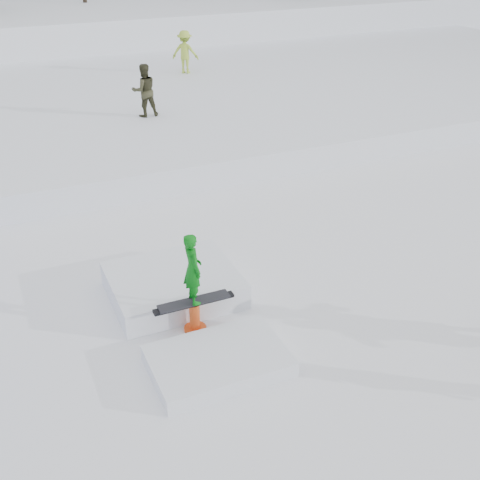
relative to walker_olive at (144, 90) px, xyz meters
name	(u,v)px	position (x,y,z in m)	size (l,w,h in m)	color
ground	(258,342)	(-1.38, -12.22, -1.71)	(120.00, 120.00, 0.00)	white
snow_berm	(37,28)	(-1.38, 17.78, -0.51)	(60.00, 14.00, 2.40)	white
snow_midrise	(87,104)	(-1.38, 3.78, -1.31)	(50.00, 18.00, 0.80)	white
walker_olive	(144,90)	(0.00, 0.00, 0.00)	(0.88, 0.69, 1.82)	#32321E
walker_ygreen	(185,52)	(3.44, 5.55, 0.00)	(1.18, 0.68, 1.83)	#A7C83D
jib_rail_feature	(185,302)	(-2.34, -10.80, -1.41)	(2.60, 4.40, 2.11)	white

